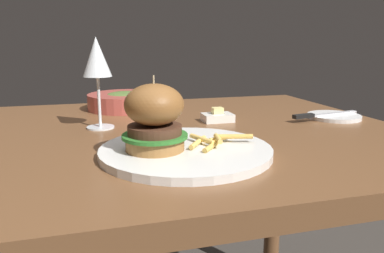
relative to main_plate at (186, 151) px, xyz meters
name	(u,v)px	position (x,y,z in m)	size (l,w,h in m)	color
dining_table	(147,169)	(-0.04, 0.20, -0.10)	(1.20, 0.88, 0.74)	brown
main_plate	(186,151)	(0.00, 0.00, 0.00)	(0.31, 0.31, 0.01)	white
burger_sandwich	(154,117)	(-0.06, 0.00, 0.07)	(0.12, 0.12, 0.13)	#9E6B38
fries_pile	(213,140)	(0.05, 0.00, 0.02)	(0.13, 0.09, 0.02)	#E0B251
wine_glass	(97,60)	(-0.14, 0.26, 0.15)	(0.07, 0.07, 0.21)	silver
bread_plate	(334,116)	(0.46, 0.21, 0.00)	(0.14, 0.14, 0.01)	white
table_knife	(320,115)	(0.41, 0.20, 0.01)	(0.21, 0.05, 0.01)	silver
butter_dish	(217,117)	(0.15, 0.25, 0.00)	(0.08, 0.05, 0.04)	white
soup_bowl	(126,100)	(-0.06, 0.50, 0.02)	(0.22, 0.22, 0.05)	#B24C42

